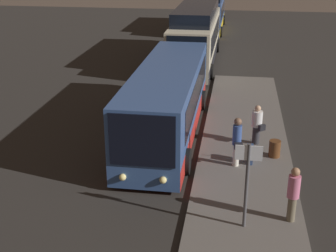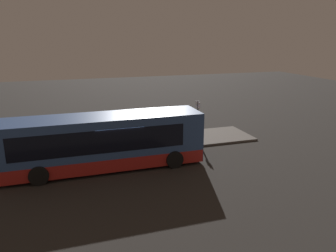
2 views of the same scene
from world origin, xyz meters
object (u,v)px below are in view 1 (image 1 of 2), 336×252
Objects in this scene: bus_third at (209,12)px; passenger_boarding at (237,140)px; bus_lead at (168,101)px; bus_second at (196,37)px; passenger_waiting at (293,192)px; passenger_with_bags at (257,124)px; suitcase at (250,154)px; sign_post at (247,176)px; trash_bin at (275,149)px.

passenger_boarding is at bearing 5.91° from bus_third.
passenger_boarding is (3.05, 2.98, -0.29)m from bus_lead.
bus_lead is 0.93× the size of bus_second.
passenger_waiting is 5.63m from passenger_with_bags.
passenger_waiting is at bearing 13.54° from bus_second.
bus_second is at bearing -167.36° from suitcase.
bus_second reaches higher than suitcase.
suitcase is (15.54, 3.49, -1.26)m from bus_second.
bus_lead is 11.55× the size of suitcase.
passenger_boarding is 3.96m from sign_post.
bus_lead is 25.72m from bus_third.
passenger_boarding reaches higher than trash_bin.
sign_post is (0.51, -1.36, 0.69)m from passenger_waiting.
bus_third is (-12.91, -0.00, -0.11)m from bus_second.
sign_post is 5.22m from trash_bin.
bus_lead is 3.89m from passenger_with_bags.
passenger_waiting is at bearing 59.82° from passenger_with_bags.
bus_third is 6.31× the size of passenger_with_bags.
bus_lead is at bearing -154.73° from sign_post.
passenger_with_bags reaches higher than suitcase.
passenger_boarding is at bearing 31.05° from passenger_with_bags.
passenger_waiting is 0.67× the size of sign_post.
passenger_waiting is 1.06× the size of passenger_with_bags.
bus_third is 10.93× the size of suitcase.
trash_bin is at bearing 45.68° from passenger_waiting.
passenger_waiting is at bearing 101.49° from passenger_boarding.
trash_bin is at bearing 65.41° from bus_lead.
passenger_waiting is at bearing 8.21° from bus_third.
passenger_with_bags is 1.43m from trash_bin.
bus_second is 12.91m from bus_third.
trash_bin is (1.14, 0.67, -0.54)m from passenger_with_bags.
bus_third is at bearing -121.15° from passenger_with_bags.
bus_second is (-12.81, 0.00, 0.29)m from bus_lead.
suitcase is (-3.71, -1.15, -0.59)m from passenger_waiting.
passenger_with_bags is at bearing 51.91° from passenger_waiting.
bus_second reaches higher than passenger_waiting.
sign_post is at bearing 46.30° from passenger_with_bags.
passenger_boarding reaches higher than suitcase.
passenger_waiting is (6.44, 4.64, -0.38)m from bus_lead.
sign_post reaches higher than trash_bin.
suitcase is at bearing 51.93° from bus_lead.
passenger_waiting is 1.83× the size of suitcase.
bus_third is 28.69m from suitcase.
suitcase is (2.73, 3.49, -0.98)m from bus_lead.
bus_lead is at bearing 0.00° from bus_third.
bus_second is 15.54m from trash_bin.
trash_bin is at bearing 81.04° from passenger_with_bags.
bus_second reaches higher than passenger_boarding.
passenger_boarding is at bearing -175.61° from sign_post.
bus_second reaches higher than bus_lead.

